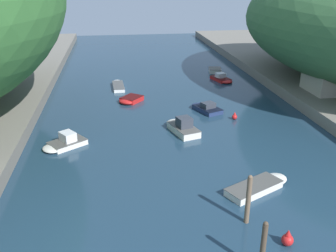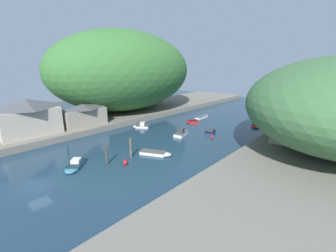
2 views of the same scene
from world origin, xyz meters
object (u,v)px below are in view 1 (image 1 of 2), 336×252
boat_cabin_cruiser (215,70)px  boat_far_upstream (205,108)px  boat_white_cruiser (118,85)px  channel_buoy_far (235,117)px  boat_mid_channel (130,100)px  boat_yellow_tender (64,143)px  boat_moored_right (260,185)px  boat_open_rowboat (182,127)px  channel_buoy_near (287,239)px  right_bank_cottage (334,71)px  boat_small_dinghy (222,79)px

boat_cabin_cruiser → boat_far_upstream: size_ratio=0.74×
boat_white_cruiser → channel_buoy_far: 19.18m
boat_mid_channel → boat_far_upstream: boat_far_upstream is taller
boat_yellow_tender → boat_moored_right: boat_yellow_tender is taller
boat_open_rowboat → boat_far_upstream: bearing=39.5°
boat_white_cruiser → channel_buoy_near: bearing=-77.9°
boat_yellow_tender → channel_buoy_far: 18.24m
boat_mid_channel → boat_far_upstream: (8.54, -4.29, 0.04)m
boat_open_rowboat → channel_buoy_far: boat_open_rowboat is taller
right_bank_cottage → boat_yellow_tender: 32.71m
boat_white_cruiser → channel_buoy_far: size_ratio=6.76×
right_bank_cottage → boat_mid_channel: 25.09m
right_bank_cottage → boat_mid_channel: bearing=172.5°
boat_small_dinghy → channel_buoy_near: size_ratio=4.16×
boat_moored_right → channel_buoy_near: 6.22m
channel_buoy_far → boat_mid_channel: bearing=145.5°
boat_moored_right → channel_buoy_far: bearing=143.5°
right_bank_cottage → boat_cabin_cruiser: right_bank_cottage is taller
right_bank_cottage → boat_yellow_tender: (-31.31, -8.81, -3.43)m
boat_moored_right → boat_far_upstream: bearing=153.5°
boat_mid_channel → channel_buoy_near: 28.82m
boat_open_rowboat → channel_buoy_far: (6.33, 2.42, -0.18)m
boat_white_cruiser → channel_buoy_far: channel_buoy_far is taller
right_bank_cottage → boat_small_dinghy: (-10.58, 11.19, -3.49)m
boat_yellow_tender → channel_buoy_near: bearing=-172.9°
boat_far_upstream → boat_open_rowboat: size_ratio=0.90×
boat_small_dinghy → channel_buoy_far: size_ratio=5.16×
boat_mid_channel → boat_moored_right: (8.50, -21.59, -0.03)m
boat_white_cruiser → boat_small_dinghy: bearing=0.6°
boat_open_rowboat → channel_buoy_far: bearing=4.5°
boat_yellow_tender → boat_far_upstream: bearing=-98.4°
boat_white_cruiser → boat_far_upstream: bearing=-51.7°
boat_moored_right → channel_buoy_near: bearing=-33.3°
boat_cabin_cruiser → channel_buoy_near: bearing=-89.4°
boat_mid_channel → boat_small_dinghy: 16.13m
boat_cabin_cruiser → right_bank_cottage: bearing=-49.2°
boat_yellow_tender → boat_white_cruiser: (5.38, 19.19, -0.15)m
boat_yellow_tender → boat_far_upstream: boat_yellow_tender is taller
boat_small_dinghy → boat_white_cruiser: size_ratio=0.76×
boat_yellow_tender → boat_mid_channel: boat_yellow_tender is taller
boat_yellow_tender → boat_mid_channel: bearing=-64.4°
boat_open_rowboat → channel_buoy_far: size_ratio=6.02×
boat_cabin_cruiser → boat_far_upstream: 18.92m
boat_mid_channel → boat_small_dinghy: (14.05, 7.93, 0.03)m
boat_moored_right → boat_yellow_tender: bearing=-148.5°
boat_mid_channel → boat_white_cruiser: (-1.30, 7.13, -0.07)m
right_bank_cottage → boat_moored_right: right_bank_cottage is taller
boat_yellow_tender → boat_small_dinghy: boat_yellow_tender is taller
right_bank_cottage → channel_buoy_far: 14.71m
boat_small_dinghy → boat_cabin_cruiser: bearing=-110.9°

